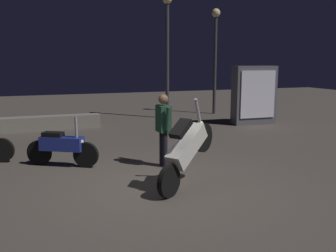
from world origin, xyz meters
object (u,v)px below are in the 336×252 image
(motorcycle_white_foreground, at_px, (187,149))
(person_rider_beside, at_px, (163,124))
(streetlamp_far, at_px, (215,47))
(kiosk_billboard, at_px, (254,95))
(streetlamp_near, at_px, (167,41))
(motorcycle_blue_parked_right, at_px, (62,147))

(motorcycle_white_foreground, height_order, person_rider_beside, motorcycle_white_foreground)
(streetlamp_far, relative_size, kiosk_billboard, 2.10)
(person_rider_beside, distance_m, streetlamp_near, 7.34)
(streetlamp_near, distance_m, kiosk_billboard, 3.97)
(motorcycle_white_foreground, relative_size, person_rider_beside, 1.02)
(kiosk_billboard, bearing_deg, streetlamp_near, -41.33)
(kiosk_billboard, bearing_deg, person_rider_beside, 42.70)
(streetlamp_near, bearing_deg, motorcycle_white_foreground, -107.39)
(motorcycle_blue_parked_right, height_order, kiosk_billboard, kiosk_billboard)
(person_rider_beside, relative_size, kiosk_billboard, 0.76)
(motorcycle_white_foreground, distance_m, streetlamp_far, 10.23)
(streetlamp_near, relative_size, kiosk_billboard, 2.27)
(motorcycle_blue_parked_right, distance_m, streetlamp_near, 7.85)
(streetlamp_near, relative_size, streetlamp_far, 1.08)
(streetlamp_near, xyz_separation_m, streetlamp_far, (2.36, 0.56, -0.19))
(motorcycle_white_foreground, distance_m, motorcycle_blue_parked_right, 3.09)
(person_rider_beside, xyz_separation_m, streetlamp_far, (4.81, 7.14, 1.91))
(motorcycle_blue_parked_right, xyz_separation_m, kiosk_billboard, (7.05, 3.46, 0.61))
(person_rider_beside, xyz_separation_m, kiosk_billboard, (4.94, 4.22, 0.11))
(motorcycle_white_foreground, relative_size, motorcycle_blue_parked_right, 1.10)
(streetlamp_far, distance_m, kiosk_billboard, 3.43)
(kiosk_billboard, bearing_deg, motorcycle_white_foreground, 51.15)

